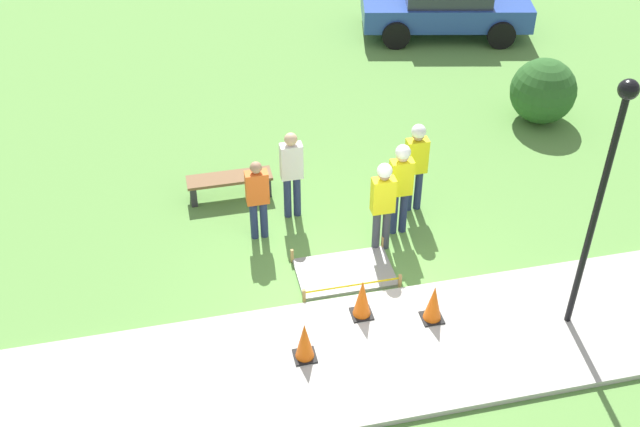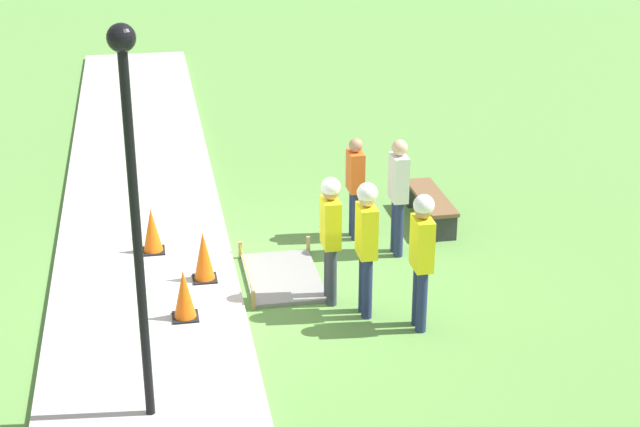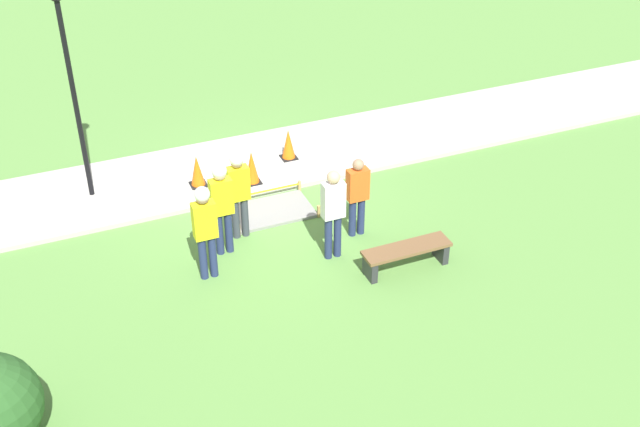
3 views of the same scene
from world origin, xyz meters
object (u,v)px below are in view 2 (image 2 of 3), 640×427
traffic_cone_sidewalk_edge (184,295)px  bystander_in_orange_shirt (355,183)px  bystander_in_gray_shirt (398,190)px  lamppost_near (132,176)px  worker_assistant (422,249)px  worker_supervisor (331,229)px  traffic_cone_far_patch (204,256)px  park_bench (431,204)px  traffic_cone_near_patch (152,231)px  worker_trainee (366,237)px

traffic_cone_sidewalk_edge → bystander_in_orange_shirt: (-2.34, 2.76, 0.48)m
bystander_in_gray_shirt → lamppost_near: bearing=-45.1°
worker_assistant → bystander_in_orange_shirt: 2.98m
worker_supervisor → worker_assistant: (0.91, 0.99, 0.03)m
traffic_cone_far_patch → traffic_cone_sidewalk_edge: 1.12m
park_bench → worker_supervisor: worker_supervisor is taller
traffic_cone_near_patch → traffic_cone_sidewalk_edge: (2.15, 0.35, -0.00)m
traffic_cone_far_patch → worker_trainee: 2.46m
worker_assistant → lamppost_near: lamppost_near is taller
park_bench → worker_supervisor: 3.29m
park_bench → lamppost_near: size_ratio=0.38×
bystander_in_orange_shirt → lamppost_near: lamppost_near is taller
worker_supervisor → bystander_in_gray_shirt: worker_supervisor is taller
traffic_cone_far_patch → bystander_in_gray_shirt: bearing=100.8°
traffic_cone_sidewalk_edge → worker_trainee: 2.47m
traffic_cone_near_patch → bystander_in_orange_shirt: (-0.19, 3.12, 0.47)m
worker_assistant → park_bench: bearing=161.2°
worker_supervisor → worker_trainee: 0.58m
bystander_in_orange_shirt → bystander_in_gray_shirt: bearing=34.9°
traffic_cone_near_patch → park_bench: traffic_cone_near_patch is taller
traffic_cone_sidewalk_edge → bystander_in_orange_shirt: 3.65m
park_bench → worker_trainee: bearing=-31.4°
traffic_cone_sidewalk_edge → park_bench: bearing=123.3°
worker_supervisor → bystander_in_gray_shirt: 1.86m
traffic_cone_far_patch → worker_trainee: bearing=59.0°
bystander_in_gray_shirt → bystander_in_orange_shirt: bearing=-145.1°
traffic_cone_near_patch → bystander_in_gray_shirt: (0.51, 3.61, 0.59)m
traffic_cone_far_patch → worker_assistant: worker_assistant is taller
traffic_cone_far_patch → lamppost_near: bearing=-14.6°
traffic_cone_far_patch → bystander_in_gray_shirt: bystander_in_gray_shirt is taller
worker_trainee → lamppost_near: lamppost_near is taller
traffic_cone_near_patch → worker_supervisor: 3.05m
worker_assistant → bystander_in_gray_shirt: 2.28m
park_bench → worker_trainee: (2.84, -1.74, 0.80)m
park_bench → bystander_in_gray_shirt: (1.06, -0.84, 0.70)m
worker_supervisor → bystander_in_gray_shirt: bearing=136.4°
traffic_cone_far_patch → worker_assistant: (1.70, 2.63, 0.66)m
bystander_in_gray_shirt → lamppost_near: (3.73, -3.75, 1.84)m
worker_assistant → bystander_in_orange_shirt: worker_assistant is taller
park_bench → lamppost_near: lamppost_near is taller
traffic_cone_near_patch → worker_trainee: bearing=49.8°
traffic_cone_sidewalk_edge → lamppost_near: (2.10, -0.50, 2.44)m
traffic_cone_sidewalk_edge → bystander_in_gray_shirt: bearing=116.6°
park_bench → bystander_in_orange_shirt: (0.36, -1.33, 0.59)m
worker_assistant → worker_trainee: worker_trainee is taller
bystander_in_orange_shirt → bystander_in_gray_shirt: size_ratio=0.90×
bystander_in_orange_shirt → lamppost_near: bearing=-36.3°
worker_assistant → bystander_in_gray_shirt: bearing=172.7°
traffic_cone_far_patch → bystander_in_gray_shirt: size_ratio=0.40×
traffic_cone_far_patch → worker_supervisor: (0.79, 1.64, 0.62)m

